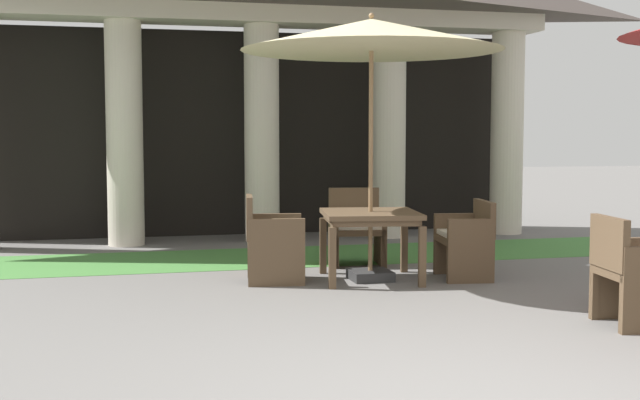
% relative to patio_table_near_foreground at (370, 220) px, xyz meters
% --- Properties ---
extents(lawn_strip, '(10.51, 1.70, 0.01)m').
position_rel_patio_table_near_foreground_xyz_m(lawn_strip, '(-0.57, 1.77, -0.62)').
color(lawn_strip, '#47843D').
rests_on(lawn_strip, ground).
extents(patio_table_near_foreground, '(1.09, 1.09, 0.72)m').
position_rel_patio_table_near_foreground_xyz_m(patio_table_near_foreground, '(0.00, 0.00, 0.00)').
color(patio_table_near_foreground, brown).
rests_on(patio_table_near_foreground, ground).
extents(patio_umbrella_near_foreground, '(2.67, 2.67, 2.74)m').
position_rel_patio_table_near_foreground_xyz_m(patio_umbrella_near_foreground, '(-0.00, 0.00, 1.88)').
color(patio_umbrella_near_foreground, '#2D2D2D').
rests_on(patio_umbrella_near_foreground, ground).
extents(patio_chair_near_foreground_west, '(0.65, 0.65, 0.89)m').
position_rel_patio_table_near_foreground_xyz_m(patio_chair_near_foreground_west, '(-1.01, 0.14, -0.21)').
color(patio_chair_near_foreground_west, brown).
rests_on(patio_chair_near_foreground_west, ground).
extents(patio_chair_near_foreground_north, '(0.68, 0.64, 0.88)m').
position_rel_patio_table_near_foreground_xyz_m(patio_chair_near_foreground_north, '(0.14, 1.02, -0.22)').
color(patio_chair_near_foreground_north, brown).
rests_on(patio_chair_near_foreground_north, ground).
extents(patio_chair_near_foreground_east, '(0.58, 0.70, 0.82)m').
position_rel_patio_table_near_foreground_xyz_m(patio_chair_near_foreground_east, '(1.01, -0.14, -0.22)').
color(patio_chair_near_foreground_east, brown).
rests_on(patio_chair_near_foreground_east, ground).
extents(patio_chair_mid_left_west, '(0.64, 0.63, 0.87)m').
position_rel_patio_table_near_foreground_xyz_m(patio_chair_mid_left_west, '(1.44, -2.45, -0.21)').
color(patio_chair_mid_left_west, brown).
rests_on(patio_chair_mid_left_west, ground).
extents(terracotta_urn, '(0.33, 0.33, 0.38)m').
position_rel_patio_table_near_foreground_xyz_m(terracotta_urn, '(-1.00, 0.62, -0.47)').
color(terracotta_urn, brown).
rests_on(terracotta_urn, ground).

